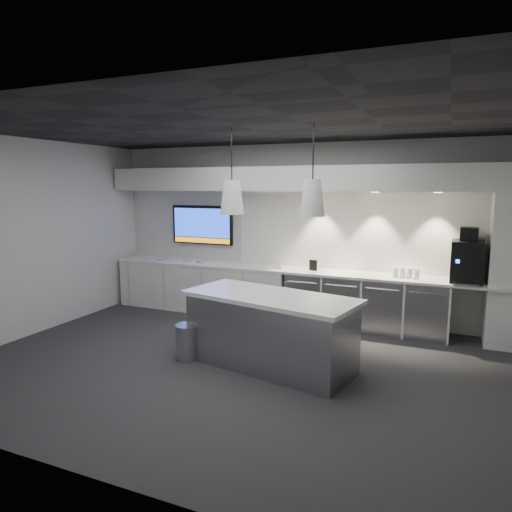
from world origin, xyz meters
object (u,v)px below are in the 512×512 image
at_px(island, 270,330).
at_px(bin, 188,342).
at_px(coffee_machine, 467,259).
at_px(wall_tv, 202,225).

distance_m(island, bin, 1.14).
xyz_separation_m(island, coffee_machine, (2.29, 2.02, 0.76)).
xyz_separation_m(wall_tv, island, (2.26, -2.26, -1.09)).
bearing_deg(island, wall_tv, 146.59).
bearing_deg(wall_tv, coffee_machine, -3.10).
xyz_separation_m(wall_tv, coffee_machine, (4.55, -0.25, -0.33)).
bearing_deg(island, coffee_machine, 53.04).
bearing_deg(bin, island, 10.69).
height_order(bin, coffee_machine, coffee_machine).
distance_m(wall_tv, island, 3.38).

